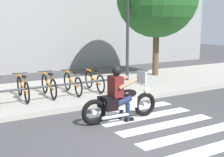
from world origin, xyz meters
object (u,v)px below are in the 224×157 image
(motorcycle, at_px, (121,103))
(bicycle_4, at_px, (94,81))
(rider, at_px, (118,89))
(bicycle_2, at_px, (49,85))
(bicycle_3, at_px, (73,83))
(bike_rack, at_px, (55,87))
(bicycle_1, at_px, (23,88))
(street_lamp, at_px, (128,14))

(motorcycle, distance_m, bicycle_4, 2.96)
(rider, bearing_deg, bicycle_2, 106.61)
(bicycle_3, bearing_deg, bike_rack, -146.06)
(rider, bearing_deg, bicycle_4, 74.61)
(rider, bearing_deg, bicycle_1, 120.33)
(motorcycle, distance_m, bicycle_2, 3.02)
(bike_rack, bearing_deg, bicycle_1, 146.05)
(bicycle_2, distance_m, bicycle_4, 1.65)
(bicycle_1, distance_m, bicycle_2, 0.82)
(bicycle_1, distance_m, street_lamp, 5.22)
(bike_rack, bearing_deg, motorcycle, -68.10)
(bicycle_3, bearing_deg, bicycle_4, -0.00)
(bicycle_4, bearing_deg, bicycle_1, -180.00)
(bicycle_2, xyz_separation_m, bicycle_3, (0.82, 0.00, -0.01))
(motorcycle, xyz_separation_m, bike_rack, (-0.93, 2.32, 0.10))
(rider, xyz_separation_m, bicycle_4, (0.79, 2.87, -0.34))
(bicycle_3, relative_size, street_lamp, 0.36)
(bicycle_1, distance_m, bicycle_3, 1.65)
(bicycle_4, height_order, bike_rack, bicycle_4)
(bicycle_4, height_order, street_lamp, street_lamp)
(bike_rack, relative_size, street_lamp, 0.82)
(rider, distance_m, street_lamp, 5.28)
(bicycle_2, height_order, street_lamp, street_lamp)
(rider, distance_m, bicycle_2, 3.01)
(bicycle_3, distance_m, street_lamp, 3.88)
(bicycle_2, bearing_deg, motorcycle, -72.02)
(bicycle_2, xyz_separation_m, street_lamp, (3.72, 1.08, 2.34))
(rider, relative_size, bicycle_1, 0.84)
(bike_rack, bearing_deg, bicycle_3, 33.94)
(bicycle_1, xyz_separation_m, bike_rack, (0.82, -0.55, 0.06))
(bicycle_1, height_order, bicycle_3, bicycle_1)
(street_lamp, bearing_deg, bicycle_2, -163.80)
(bicycle_4, bearing_deg, rider, -105.39)
(bicycle_1, relative_size, bike_rack, 0.44)
(bicycle_1, relative_size, bicycle_2, 1.04)
(bicycle_2, relative_size, bicycle_4, 1.03)
(rider, relative_size, bicycle_3, 0.85)
(bicycle_1, bearing_deg, bicycle_4, 0.00)
(rider, xyz_separation_m, bike_rack, (-0.86, 2.32, -0.26))
(bicycle_4, bearing_deg, motorcycle, -103.92)
(bicycle_1, bearing_deg, rider, -59.67)
(bicycle_2, bearing_deg, bike_rack, -90.02)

